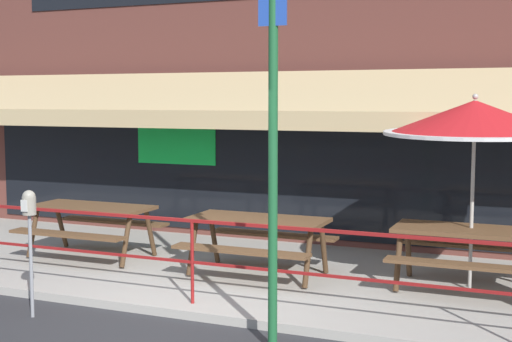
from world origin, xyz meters
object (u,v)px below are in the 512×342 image
Objects in this scene: picnic_table_centre at (258,230)px; street_sign_pole at (273,107)px; picnic_table_left at (91,216)px; picnic_table_right at (470,242)px; parking_meter_far at (29,215)px; patio_umbrella_right at (475,119)px.

picnic_table_centre is 0.39× the size of street_sign_pole.
picnic_table_left and picnic_table_centre have the same top height.
picnic_table_right is 3.38m from street_sign_pole.
picnic_table_left is 1.00× the size of picnic_table_centre.
street_sign_pole is at bearing -64.00° from picnic_table_centre.
street_sign_pole is (1.09, -2.24, 1.63)m from picnic_table_centre.
street_sign_pole is at bearing -121.90° from picnic_table_right.
parking_meter_far is (-4.39, -2.63, 0.44)m from picnic_table_right.
patio_umbrella_right is (0.00, 0.06, 1.47)m from picnic_table_right.
picnic_table_centre is 0.76× the size of patio_umbrella_right.
patio_umbrella_right is at bearing 31.46° from parking_meter_far.
patio_umbrella_right is 1.67× the size of parking_meter_far.
picnic_table_left is at bearing -177.44° from picnic_table_right.
picnic_table_left is 2.66m from picnic_table_centre.
parking_meter_far is at bearing -126.35° from picnic_table_centre.
picnic_table_left is 5.52m from patio_umbrella_right.
picnic_table_left is at bearing 148.73° from street_sign_pole.
street_sign_pole reaches higher than picnic_table_left.
picnic_table_centre is 1.27× the size of parking_meter_far.
picnic_table_centre is (2.66, -0.04, 0.00)m from picnic_table_left.
street_sign_pole is at bearing 2.32° from parking_meter_far.
picnic_table_left is 1.00× the size of picnic_table_right.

